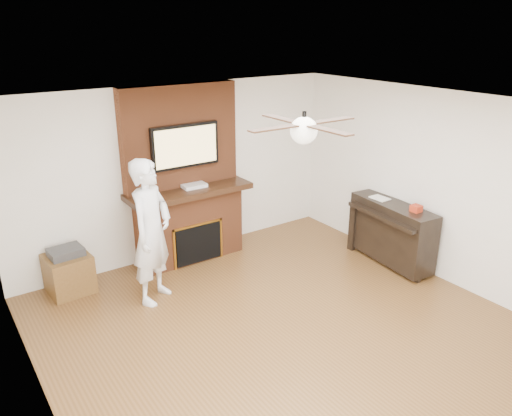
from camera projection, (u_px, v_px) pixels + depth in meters
room_shell at (300, 235)px, 5.06m from camera, size 5.36×5.86×2.86m
fireplace at (186, 192)px, 7.11m from camera, size 1.78×0.64×2.50m
tv at (185, 146)px, 6.84m from camera, size 1.00×0.08×0.60m
ceiling_fan at (304, 129)px, 4.68m from camera, size 1.21×1.21×0.31m
person at (152, 232)px, 6.00m from camera, size 0.80×0.75×1.82m
side_table at (69, 272)px, 6.38m from camera, size 0.56×0.56×0.61m
piano at (391, 231)px, 7.09m from camera, size 0.64×1.41×0.99m
cable_box at (194, 186)px, 7.05m from camera, size 0.34×0.20×0.05m
candle_orange at (190, 257)px, 7.27m from camera, size 0.08×0.08×0.13m
candle_green at (188, 259)px, 7.25m from camera, size 0.06×0.06×0.08m
candle_cream at (202, 256)px, 7.29m from camera, size 0.08×0.08×0.12m
candle_blue at (204, 256)px, 7.35m from camera, size 0.05×0.05×0.07m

